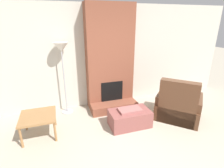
# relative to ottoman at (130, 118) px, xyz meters

# --- Properties ---
(wall_back) EXTENTS (7.19, 0.06, 2.60)m
(wall_back) POSITION_rel_ottoman_xyz_m (-0.10, 1.33, 1.11)
(wall_back) COLOR beige
(wall_back) RESTS_ON ground_plane
(fireplace) EXTENTS (1.19, 0.75, 2.60)m
(fireplace) POSITION_rel_ottoman_xyz_m (-0.10, 1.09, 1.01)
(fireplace) COLOR brown
(fireplace) RESTS_ON ground_plane
(ottoman) EXTENTS (0.88, 0.50, 0.42)m
(ottoman) POSITION_rel_ottoman_xyz_m (0.00, 0.00, 0.00)
(ottoman) COLOR #8C4C47
(ottoman) RESTS_ON ground_plane
(armchair) EXTENTS (1.28, 1.28, 1.02)m
(armchair) POSITION_rel_ottoman_xyz_m (1.18, -0.07, 0.11)
(armchair) COLOR brown
(armchair) RESTS_ON ground_plane
(side_table) EXTENTS (0.67, 0.67, 0.45)m
(side_table) POSITION_rel_ottoman_xyz_m (-1.86, 0.25, 0.21)
(side_table) COLOR #9E7042
(side_table) RESTS_ON ground_plane
(floor_lamp_left) EXTENTS (0.35, 0.35, 1.75)m
(floor_lamp_left) POSITION_rel_ottoman_xyz_m (-1.26, 1.06, 1.32)
(floor_lamp_left) COLOR #ADADB2
(floor_lamp_left) RESTS_ON ground_plane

